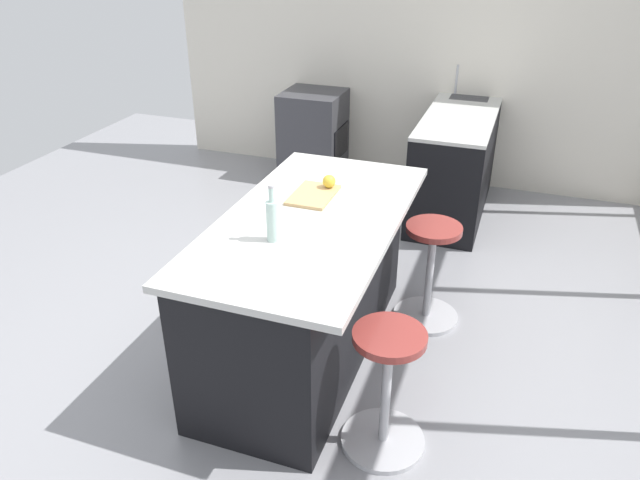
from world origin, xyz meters
The scene contains 10 objects.
ground_plane centered at (0.00, 0.00, 0.00)m, with size 8.11×8.11×0.00m, color gray.
interior_partition_left centered at (-3.12, 0.00, 1.42)m, with size 0.15×5.00×2.83m.
sink_cabinet centered at (-2.77, 0.60, 0.46)m, with size 2.34×0.60×1.20m.
oven_range centered at (-2.77, -0.92, 0.44)m, with size 0.60×0.61×0.89m.
kitchen_island centered at (0.04, 0.06, 0.48)m, with size 1.88×0.96×0.95m.
stool_by_window centered at (-0.55, 0.71, 0.34)m, with size 0.44×0.44×0.71m.
stool_middle centered at (0.63, 0.71, 0.34)m, with size 0.44×0.44×0.71m.
cutting_board centered at (-0.22, 0.02, 0.96)m, with size 0.36×0.24×0.02m, color tan.
apple_yellow centered at (-0.34, 0.08, 1.01)m, with size 0.08×0.08×0.08m, color gold.
water_bottle centered at (0.37, 0.01, 1.08)m, with size 0.06×0.06×0.31m.
Camera 1 is at (2.90, 1.17, 2.44)m, focal length 33.82 mm.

